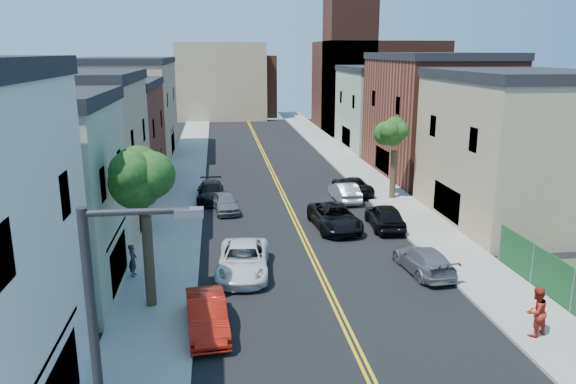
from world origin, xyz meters
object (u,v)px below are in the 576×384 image
object	(u,v)px
black_car_left	(210,192)
pedestrian_right	(536,312)
grey_car_left	(226,203)
silver_car_right	(345,192)
black_suv_lane	(335,217)
dark_car_right_far	(352,186)
black_car_right	(385,216)
white_pickup	(243,260)
grey_car_right	(424,260)
red_sedan	(207,315)
pedestrian_left	(133,260)

from	to	relation	value
black_car_left	pedestrian_right	bearing A→B (deg)	-59.58
grey_car_left	black_car_left	size ratio (longest dim) A/B	0.82
silver_car_right	black_suv_lane	size ratio (longest dim) A/B	0.79
dark_car_right_far	pedestrian_right	bearing A→B (deg)	91.54
black_car_right	black_suv_lane	size ratio (longest dim) A/B	0.85
white_pickup	grey_car_right	xyz separation A→B (m)	(8.92, -0.94, -0.09)
red_sedan	pedestrian_left	size ratio (longest dim) A/B	2.69
grey_car_right	pedestrian_left	xyz separation A→B (m)	(-14.22, 1.04, 0.30)
black_car_left	black_suv_lane	world-z (taller)	black_suv_lane
grey_car_left	pedestrian_right	world-z (taller)	pedestrian_right
grey_car_left	pedestrian_right	distance (m)	22.03
black_suv_lane	white_pickup	bearing A→B (deg)	-136.61
red_sedan	pedestrian_right	xyz separation A→B (m)	(12.44, -2.16, 0.42)
black_suv_lane	grey_car_right	bearing A→B (deg)	-72.46
black_car_left	black_car_right	bearing A→B (deg)	-35.42
black_car_right	pedestrian_left	bearing A→B (deg)	26.33
grey_car_left	silver_car_right	size ratio (longest dim) A/B	0.91
black_car_right	dark_car_right_far	xyz separation A→B (m)	(-0.03, 8.47, -0.10)
grey_car_left	pedestrian_left	xyz separation A→B (m)	(-4.65, -10.98, 0.29)
black_car_left	silver_car_right	world-z (taller)	silver_car_right
pedestrian_left	red_sedan	bearing A→B (deg)	-141.57
silver_car_right	black_suv_lane	world-z (taller)	black_suv_lane
grey_car_left	grey_car_right	world-z (taller)	grey_car_left
black_suv_lane	pedestrian_left	bearing A→B (deg)	-154.40
pedestrian_left	grey_car_right	bearing A→B (deg)	-87.96
grey_car_right	pedestrian_right	xyz separation A→B (m)	(1.82, -6.84, 0.48)
black_car_left	black_suv_lane	size ratio (longest dim) A/B	0.88
black_car_left	black_car_right	size ratio (longest dim) A/B	1.03
grey_car_left	dark_car_right_far	bearing A→B (deg)	13.40
black_car_left	pedestrian_left	bearing A→B (deg)	-103.51
grey_car_left	silver_car_right	distance (m)	8.89
white_pickup	dark_car_right_far	distance (m)	17.26
white_pickup	pedestrian_left	xyz separation A→B (m)	(-5.30, 0.10, 0.21)
grey_car_left	silver_car_right	world-z (taller)	silver_car_right
pedestrian_right	dark_car_right_far	bearing A→B (deg)	-104.55
dark_car_right_far	pedestrian_left	bearing A→B (deg)	42.71
silver_car_right	black_car_left	bearing A→B (deg)	-10.22
grey_car_right	black_car_right	world-z (taller)	black_car_right
red_sedan	dark_car_right_far	xyz separation A→B (m)	(10.79, 20.29, -0.03)
white_pickup	pedestrian_right	xyz separation A→B (m)	(10.74, -7.78, 0.39)
black_car_left	grey_car_right	world-z (taller)	black_car_left
dark_car_right_far	pedestrian_left	distance (m)	20.48
grey_car_left	black_suv_lane	bearing A→B (deg)	-41.46
red_sedan	black_car_left	bearing A→B (deg)	84.95
red_sedan	grey_car_left	distance (m)	16.73
grey_car_left	pedestrian_left	distance (m)	11.92
white_pickup	grey_car_right	size ratio (longest dim) A/B	1.19
silver_car_right	pedestrian_left	size ratio (longest dim) A/B	2.67
black_car_right	black_suv_lane	xyz separation A→B (m)	(-3.13, 0.29, -0.03)
grey_car_left	grey_car_right	size ratio (longest dim) A/B	0.87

